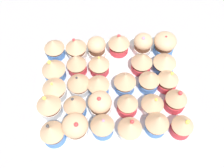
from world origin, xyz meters
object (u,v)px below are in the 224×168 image
at_px(cupcake_11, 168,81).
at_px(cupcake_5, 54,48).
at_px(cupcake_17, 176,99).
at_px(cupcake_8, 99,65).
at_px(cupcake_6, 165,63).
at_px(cupcake_25, 130,128).
at_px(cupcake_16, 54,88).
at_px(cupcake_19, 128,104).
at_px(cupcake_27, 76,127).
at_px(cupcake_18, 153,104).
at_px(baking_tray, 112,90).
at_px(cupcake_26, 102,125).
at_px(cupcake_23, 182,126).
at_px(cupcake_9, 76,63).
at_px(cupcake_12, 149,80).
at_px(cupcake_20, 100,104).
at_px(cupcake_24, 157,123).
at_px(cupcake_14, 98,85).
at_px(cupcake_3, 97,48).
at_px(cupcake_0, 165,44).
at_px(cupcake_4, 76,48).
at_px(cupcake_21, 75,105).
at_px(cupcake_28, 52,133).
at_px(cupcake_15, 78,83).
at_px(cupcake_22, 49,105).
at_px(cupcake_2, 119,43).
at_px(cupcake_7, 142,62).
at_px(cupcake_10, 53,69).
at_px(cupcake_13, 125,81).

bearing_deg(cupcake_11, cupcake_5, -23.59).
bearing_deg(cupcake_17, cupcake_8, -32.68).
bearing_deg(cupcake_6, cupcake_25, 57.60).
relative_size(cupcake_16, cupcake_19, 1.05).
height_order(cupcake_25, cupcake_27, cupcake_27).
xyz_separation_m(cupcake_17, cupcake_18, (0.06, 0.01, -0.00)).
distance_m(baking_tray, cupcake_26, 0.14).
height_order(cupcake_23, cupcake_25, cupcake_23).
relative_size(cupcake_9, cupcake_12, 1.00).
relative_size(cupcake_18, cupcake_20, 0.95).
relative_size(cupcake_8, cupcake_27, 0.91).
bearing_deg(cupcake_24, cupcake_26, -1.55).
relative_size(cupcake_12, cupcake_17, 0.92).
xyz_separation_m(baking_tray, cupcake_14, (0.04, 0.01, 0.04)).
distance_m(cupcake_6, cupcake_12, 0.08).
bearing_deg(cupcake_17, cupcake_3, -42.94).
xyz_separation_m(cupcake_0, cupcake_19, (0.13, 0.19, -0.00)).
bearing_deg(cupcake_4, cupcake_8, 136.84).
relative_size(cupcake_21, cupcake_26, 1.02).
distance_m(cupcake_26, cupcake_28, 0.13).
distance_m(cupcake_5, cupcake_25, 0.34).
bearing_deg(cupcake_15, cupcake_20, 129.99).
relative_size(baking_tray, cupcake_23, 6.03).
xyz_separation_m(cupcake_12, cupcake_25, (0.07, 0.13, -0.01)).
bearing_deg(cupcake_22, cupcake_9, -119.08).
bearing_deg(baking_tray, cupcake_25, 104.75).
bearing_deg(cupcake_14, cupcake_25, 119.50).
bearing_deg(cupcake_27, cupcake_19, -158.07).
xyz_separation_m(cupcake_5, cupcake_15, (-0.07, 0.13, 0.00)).
bearing_deg(cupcake_27, cupcake_16, -63.36).
bearing_deg(cupcake_26, cupcake_3, -89.10).
distance_m(cupcake_2, cupcake_9, 0.14).
height_order(cupcake_6, cupcake_15, cupcake_15).
relative_size(cupcake_7, cupcake_22, 0.93).
height_order(cupcake_7, cupcake_16, cupcake_16).
distance_m(cupcake_2, cupcake_3, 0.07).
xyz_separation_m(cupcake_21, cupcake_24, (-0.21, 0.06, 0.00)).
xyz_separation_m(cupcake_6, cupcake_19, (0.12, 0.13, 0.00)).
bearing_deg(cupcake_23, cupcake_6, -86.99).
xyz_separation_m(cupcake_7, cupcake_19, (0.06, 0.13, -0.00)).
xyz_separation_m(cupcake_6, cupcake_20, (0.19, 0.12, 0.00)).
xyz_separation_m(cupcake_11, cupcake_27, (0.26, 0.12, 0.00)).
bearing_deg(cupcake_23, cupcake_18, -45.23).
height_order(cupcake_14, cupcake_25, cupcake_14).
distance_m(cupcake_3, cupcake_18, 0.24).
xyz_separation_m(cupcake_10, cupcake_24, (-0.27, 0.18, 0.00)).
bearing_deg(cupcake_7, cupcake_3, -25.97).
xyz_separation_m(cupcake_11, cupcake_26, (0.19, 0.12, 0.01)).
xyz_separation_m(cupcake_7, cupcake_13, (0.06, 0.06, 0.00)).
relative_size(cupcake_7, cupcake_18, 1.03).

